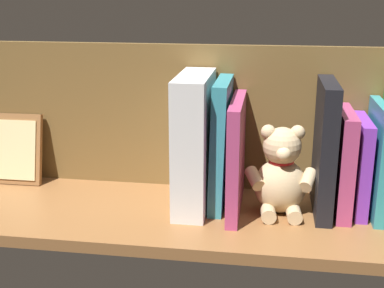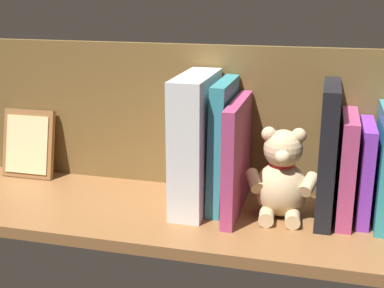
# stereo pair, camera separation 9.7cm
# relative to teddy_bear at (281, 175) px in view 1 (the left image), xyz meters

# --- Properties ---
(ground_plane) EXTENTS (1.08, 0.31, 0.02)m
(ground_plane) POSITION_rel_teddy_bear_xyz_m (0.17, 0.02, -0.09)
(ground_plane) COLOR brown
(shelf_back_panel) EXTENTS (1.08, 0.02, 0.30)m
(shelf_back_panel) POSITION_rel_teddy_bear_xyz_m (0.17, -0.12, 0.08)
(shelf_back_panel) COLOR brown
(shelf_back_panel) RESTS_ON ground_plane
(book_4) EXTENTS (0.02, 0.16, 0.21)m
(book_4) POSITION_rel_teddy_bear_xyz_m (-0.17, -0.03, 0.03)
(book_4) COLOR teal
(book_4) RESTS_ON ground_plane
(book_5) EXTENTS (0.02, 0.14, 0.18)m
(book_5) POSITION_rel_teddy_bear_xyz_m (-0.15, -0.03, 0.01)
(book_5) COLOR purple
(book_5) RESTS_ON ground_plane
(book_6) EXTENTS (0.03, 0.16, 0.20)m
(book_6) POSITION_rel_teddy_bear_xyz_m (-0.11, -0.03, 0.02)
(book_6) COLOR #B23F72
(book_6) RESTS_ON ground_plane
(book_7) EXTENTS (0.03, 0.17, 0.25)m
(book_7) POSITION_rel_teddy_bear_xyz_m (-0.08, -0.02, 0.05)
(book_7) COLOR black
(book_7) RESTS_ON ground_plane
(teddy_bear) EXTENTS (0.14, 0.11, 0.17)m
(teddy_bear) POSITION_rel_teddy_bear_xyz_m (0.00, 0.00, 0.00)
(teddy_bear) COLOR #D1B284
(teddy_bear) RESTS_ON ground_plane
(book_8) EXTENTS (0.02, 0.20, 0.22)m
(book_8) POSITION_rel_teddy_bear_xyz_m (0.08, -0.00, 0.03)
(book_8) COLOR #B23F72
(book_8) RESTS_ON ground_plane
(book_9) EXTENTS (0.03, 0.16, 0.25)m
(book_9) POSITION_rel_teddy_bear_xyz_m (0.12, -0.03, 0.05)
(book_9) COLOR teal
(book_9) RESTS_ON ground_plane
(dictionary_thick_white) EXTENTS (0.06, 0.19, 0.26)m
(dictionary_thick_white) POSITION_rel_teddy_bear_xyz_m (0.17, -0.01, 0.05)
(dictionary_thick_white) COLOR silver
(dictionary_thick_white) RESTS_ON ground_plane
(picture_frame_leaning) EXTENTS (0.12, 0.05, 0.15)m
(picture_frame_leaning) POSITION_rel_teddy_bear_xyz_m (0.57, -0.08, -0.00)
(picture_frame_leaning) COLOR brown
(picture_frame_leaning) RESTS_ON ground_plane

